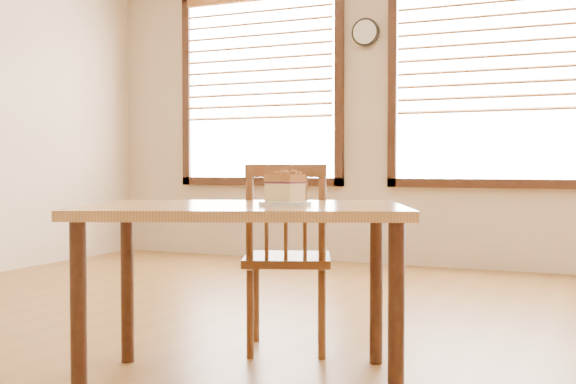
# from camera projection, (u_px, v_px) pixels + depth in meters

# --- Properties ---
(window_left) EXTENTS (1.76, 0.10, 1.96)m
(window_left) POSITION_uv_depth(u_px,v_px,m) (260.00, 75.00, 7.14)
(window_left) COLOR white
(window_left) RESTS_ON room_shell
(window_right) EXTENTS (1.76, 0.10, 1.96)m
(window_right) POSITION_uv_depth(u_px,v_px,m) (487.00, 62.00, 6.24)
(window_right) COLOR white
(window_right) RESTS_ON room_shell
(wall_clock) EXTENTS (0.26, 0.05, 0.26)m
(wall_clock) POSITION_uv_depth(u_px,v_px,m) (365.00, 32.00, 6.66)
(wall_clock) COLOR black
(wall_clock) RESTS_ON room_shell
(cafe_table_main) EXTENTS (1.52, 1.29, 0.75)m
(cafe_table_main) POSITION_uv_depth(u_px,v_px,m) (245.00, 227.00, 2.95)
(cafe_table_main) COLOR tan
(cafe_table_main) RESTS_ON ground
(cafe_chair_main) EXTENTS (0.54, 0.54, 0.93)m
(cafe_chair_main) POSITION_uv_depth(u_px,v_px,m) (287.00, 257.00, 3.51)
(cafe_chair_main) COLOR brown
(cafe_chair_main) RESTS_ON ground
(plate) EXTENTS (0.21, 0.21, 0.02)m
(plate) POSITION_uv_depth(u_px,v_px,m) (285.00, 203.00, 2.89)
(plate) COLOR white
(plate) RESTS_ON cafe_table_main
(cake_slice) EXTENTS (0.16, 0.13, 0.13)m
(cake_slice) POSITION_uv_depth(u_px,v_px,m) (285.00, 186.00, 2.89)
(cake_slice) COLOR #D4B678
(cake_slice) RESTS_ON plate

